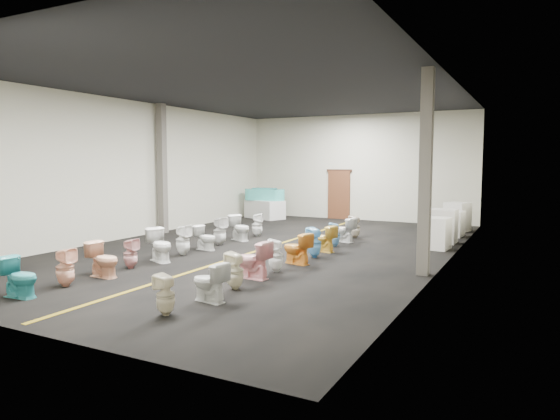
{
  "coord_description": "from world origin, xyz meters",
  "views": [
    {
      "loc": [
        6.94,
        -12.6,
        2.49
      ],
      "look_at": [
        -0.11,
        1.0,
        1.01
      ],
      "focal_mm": 32.0,
      "sensor_mm": 36.0,
      "label": 1
    }
  ],
  "objects_px": {
    "toilet_right_4": "(276,255)",
    "toilet_right_9": "(344,230)",
    "toilet_right_3": "(253,260)",
    "toilet_left_6": "(206,238)",
    "toilet_left_7": "(220,231)",
    "toilet_right_0": "(165,295)",
    "appliance_crate_d": "(457,217)",
    "toilet_left_5": "(183,240)",
    "appliance_crate_b": "(444,226)",
    "toilet_right_6": "(314,243)",
    "toilet_right_7": "(323,238)",
    "toilet_right_10": "(355,227)",
    "appliance_crate_a": "(436,233)",
    "appliance_crate_c": "(451,224)",
    "toilet_right_1": "(209,282)",
    "display_table": "(265,209)",
    "toilet_left_2": "(104,260)",
    "toilet_left_8": "(240,228)",
    "toilet_left_4": "(160,245)",
    "bathtub": "(265,194)",
    "toilet_right_2": "(235,271)",
    "toilet_left_1": "(65,267)",
    "toilet_right_5": "(297,248)",
    "toilet_left_0": "(20,277)",
    "toilet_right_8": "(335,235)",
    "toilet_left_3": "(131,254)",
    "toilet_left_9": "(257,225)"
  },
  "relations": [
    {
      "from": "appliance_crate_b",
      "to": "toilet_right_0",
      "type": "distance_m",
      "value": 10.08
    },
    {
      "from": "toilet_left_0",
      "to": "toilet_left_3",
      "type": "relative_size",
      "value": 1.07
    },
    {
      "from": "toilet_right_4",
      "to": "toilet_right_9",
      "type": "relative_size",
      "value": 0.99
    },
    {
      "from": "toilet_right_4",
      "to": "toilet_left_5",
      "type": "bearing_deg",
      "value": -118.37
    },
    {
      "from": "toilet_right_10",
      "to": "appliance_crate_a",
      "type": "bearing_deg",
      "value": 91.9
    },
    {
      "from": "appliance_crate_c",
      "to": "toilet_right_1",
      "type": "height_order",
      "value": "appliance_crate_c"
    },
    {
      "from": "display_table",
      "to": "toilet_right_7",
      "type": "height_order",
      "value": "display_table"
    },
    {
      "from": "appliance_crate_b",
      "to": "toilet_right_5",
      "type": "xyz_separation_m",
      "value": [
        -2.64,
        -4.99,
        -0.13
      ]
    },
    {
      "from": "toilet_left_5",
      "to": "toilet_left_9",
      "type": "xyz_separation_m",
      "value": [
        0.08,
        3.82,
        -0.02
      ]
    },
    {
      "from": "toilet_left_8",
      "to": "toilet_right_2",
      "type": "bearing_deg",
      "value": -126.54
    },
    {
      "from": "toilet_left_7",
      "to": "toilet_right_0",
      "type": "xyz_separation_m",
      "value": [
        3.13,
        -6.15,
        -0.08
      ]
    },
    {
      "from": "toilet_left_7",
      "to": "toilet_right_0",
      "type": "relative_size",
      "value": 1.24
    },
    {
      "from": "toilet_right_3",
      "to": "toilet_left_6",
      "type": "bearing_deg",
      "value": -123.44
    },
    {
      "from": "toilet_left_7",
      "to": "toilet_right_6",
      "type": "relative_size",
      "value": 1.08
    },
    {
      "from": "toilet_left_6",
      "to": "toilet_right_1",
      "type": "bearing_deg",
      "value": -137.32
    },
    {
      "from": "toilet_left_9",
      "to": "toilet_right_4",
      "type": "bearing_deg",
      "value": -169.18
    },
    {
      "from": "toilet_right_9",
      "to": "toilet_right_4",
      "type": "bearing_deg",
      "value": 19.22
    },
    {
      "from": "display_table",
      "to": "toilet_right_6",
      "type": "xyz_separation_m",
      "value": [
        5.57,
        -7.32,
        -0.01
      ]
    },
    {
      "from": "toilet_left_3",
      "to": "toilet_right_6",
      "type": "distance_m",
      "value": 4.61
    },
    {
      "from": "appliance_crate_c",
      "to": "toilet_left_7",
      "type": "relative_size",
      "value": 1.0
    },
    {
      "from": "toilet_right_6",
      "to": "toilet_left_1",
      "type": "bearing_deg",
      "value": -8.17
    },
    {
      "from": "appliance_crate_d",
      "to": "toilet_left_3",
      "type": "height_order",
      "value": "appliance_crate_d"
    },
    {
      "from": "toilet_right_3",
      "to": "toilet_right_7",
      "type": "bearing_deg",
      "value": -176.07
    },
    {
      "from": "toilet_left_0",
      "to": "toilet_right_3",
      "type": "relative_size",
      "value": 0.92
    },
    {
      "from": "toilet_left_2",
      "to": "toilet_right_8",
      "type": "xyz_separation_m",
      "value": [
        3.02,
        5.99,
        -0.03
      ]
    },
    {
      "from": "toilet_left_4",
      "to": "toilet_left_7",
      "type": "xyz_separation_m",
      "value": [
        -0.09,
        2.76,
        0.01
      ]
    },
    {
      "from": "toilet_left_5",
      "to": "toilet_left_7",
      "type": "xyz_separation_m",
      "value": [
        -0.06,
        1.83,
        0.01
      ]
    },
    {
      "from": "appliance_crate_d",
      "to": "toilet_left_6",
      "type": "xyz_separation_m",
      "value": [
        -5.78,
        -7.32,
        -0.17
      ]
    },
    {
      "from": "toilet_left_4",
      "to": "toilet_right_9",
      "type": "xyz_separation_m",
      "value": [
        3.01,
        5.03,
        -0.04
      ]
    },
    {
      "from": "display_table",
      "to": "toilet_right_3",
      "type": "bearing_deg",
      "value": -62.13
    },
    {
      "from": "toilet_right_5",
      "to": "toilet_right_8",
      "type": "distance_m",
      "value": 2.8
    },
    {
      "from": "bathtub",
      "to": "toilet_left_5",
      "type": "height_order",
      "value": "bathtub"
    },
    {
      "from": "toilet_right_5",
      "to": "toilet_right_7",
      "type": "bearing_deg",
      "value": -162.46
    },
    {
      "from": "bathtub",
      "to": "toilet_left_4",
      "type": "xyz_separation_m",
      "value": [
        2.37,
        -9.6,
        -0.65
      ]
    },
    {
      "from": "display_table",
      "to": "toilet_right_7",
      "type": "xyz_separation_m",
      "value": [
        5.46,
        -6.44,
        -0.03
      ]
    },
    {
      "from": "toilet_right_3",
      "to": "appliance_crate_b",
      "type": "bearing_deg",
      "value": 163.2
    },
    {
      "from": "appliance_crate_a",
      "to": "toilet_left_4",
      "type": "bearing_deg",
      "value": -138.92
    },
    {
      "from": "appliance_crate_a",
      "to": "toilet_left_4",
      "type": "xyz_separation_m",
      "value": [
        -5.8,
        -5.06,
        -0.04
      ]
    },
    {
      "from": "toilet_left_7",
      "to": "toilet_right_7",
      "type": "relative_size",
      "value": 1.14
    },
    {
      "from": "toilet_right_7",
      "to": "toilet_right_10",
      "type": "bearing_deg",
      "value": -164.59
    },
    {
      "from": "appliance_crate_b",
      "to": "toilet_left_8",
      "type": "xyz_separation_m",
      "value": [
        -5.83,
        -2.5,
        -0.12
      ]
    },
    {
      "from": "appliance_crate_d",
      "to": "toilet_left_7",
      "type": "xyz_separation_m",
      "value": [
        -5.89,
        -6.45,
        -0.1
      ]
    },
    {
      "from": "appliance_crate_b",
      "to": "toilet_right_7",
      "type": "xyz_separation_m",
      "value": [
        -2.71,
        -3.14,
        -0.15
      ]
    },
    {
      "from": "toilet_right_5",
      "to": "toilet_right_9",
      "type": "xyz_separation_m",
      "value": [
        -0.15,
        3.72,
        -0.01
      ]
    },
    {
      "from": "toilet_left_2",
      "to": "toilet_left_8",
      "type": "distance_m",
      "value": 5.69
    },
    {
      "from": "toilet_left_2",
      "to": "toilet_left_3",
      "type": "bearing_deg",
      "value": 9.82
    },
    {
      "from": "toilet_left_3",
      "to": "toilet_left_5",
      "type": "distance_m",
      "value": 1.9
    },
    {
      "from": "appliance_crate_d",
      "to": "toilet_left_6",
      "type": "bearing_deg",
      "value": -128.32
    },
    {
      "from": "toilet_left_1",
      "to": "toilet_right_8",
      "type": "height_order",
      "value": "toilet_left_1"
    },
    {
      "from": "toilet_right_9",
      "to": "toilet_right_8",
      "type": "bearing_deg",
      "value": 21.58
    }
  ]
}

